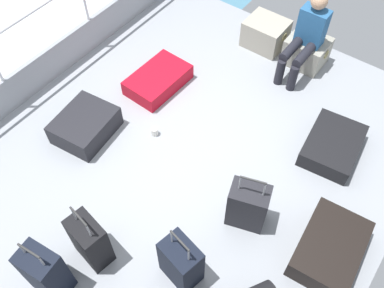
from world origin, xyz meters
TOP-DOWN VIEW (x-y plane):
  - ground_plane at (0.00, 0.00)m, footprint 4.40×5.20m
  - gunwale_port at (-2.17, 0.00)m, footprint 0.06×5.20m
  - railing_port at (-2.17, 0.00)m, footprint 0.04×4.20m
  - cargo_crate_0 at (-0.30, 2.11)m, footprint 0.57×0.46m
  - cargo_crate_1 at (0.31, 2.13)m, footprint 0.54×0.45m
  - passenger_seated at (0.31, 1.95)m, footprint 0.34×0.66m
  - suitcase_1 at (-0.15, -1.92)m, footprint 0.37×0.27m
  - suitcase_2 at (1.74, -0.17)m, footprint 0.61×0.85m
  - suitcase_3 at (-0.98, 0.63)m, footprint 0.54×0.82m
  - suitcase_4 at (1.24, 0.98)m, footprint 0.64×0.82m
  - suitcase_5 at (-1.17, -0.47)m, footprint 0.63×0.74m
  - suitcase_6 at (0.91, -0.31)m, footprint 0.44×0.36m
  - suitcase_7 at (-0.05, -1.48)m, footprint 0.39×0.28m
  - suitcase_8 at (0.73, -1.14)m, footprint 0.40×0.32m
  - paper_cup at (-0.52, -0.01)m, footprint 0.08×0.08m

SIDE VIEW (x-z plane):
  - ground_plane at x=0.00m, z-range -0.06..0.00m
  - paper_cup at x=-0.52m, z-range 0.00..0.10m
  - suitcase_3 at x=-0.98m, z-range 0.00..0.20m
  - suitcase_4 at x=1.24m, z-range 0.00..0.21m
  - suitcase_2 at x=1.74m, z-range 0.00..0.25m
  - suitcase_5 at x=-1.17m, z-range 0.00..0.27m
  - cargo_crate_1 at x=0.31m, z-range 0.00..0.37m
  - cargo_crate_0 at x=-0.30m, z-range 0.00..0.38m
  - gunwale_port at x=-2.17m, z-range 0.00..0.45m
  - suitcase_6 at x=0.91m, z-range -0.10..0.65m
  - suitcase_8 at x=0.73m, z-range -0.10..0.65m
  - suitcase_7 at x=-0.05m, z-range -0.10..0.69m
  - suitcase_1 at x=-0.15m, z-range -0.08..0.72m
  - passenger_seated at x=0.31m, z-range 0.02..1.09m
  - railing_port at x=-2.17m, z-range 0.27..1.29m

